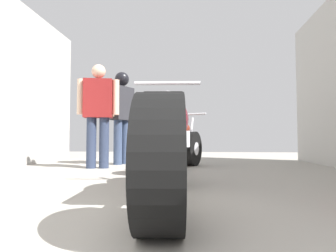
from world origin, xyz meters
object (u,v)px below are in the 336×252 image
motorcycle_black_naked (175,144)px  mechanic_in_blue (98,109)px  motorcycle_maroon_cruiser (165,142)px  mechanic_with_helmet (122,109)px

motorcycle_black_naked → mechanic_in_blue: size_ratio=1.13×
motorcycle_maroon_cruiser → mechanic_with_helmet: (-1.15, 3.14, 0.60)m
motorcycle_maroon_cruiser → mechanic_in_blue: bearing=119.4°
mechanic_with_helmet → motorcycle_maroon_cruiser: bearing=-69.9°
motorcycle_maroon_cruiser → mechanic_in_blue: mechanic_in_blue is taller
motorcycle_maroon_cruiser → mechanic_in_blue: (-1.34, 2.37, 0.52)m
motorcycle_maroon_cruiser → mechanic_in_blue: size_ratio=1.33×
motorcycle_black_naked → mechanic_in_blue: bearing=174.8°
mechanic_in_blue → mechanic_with_helmet: 0.80m
mechanic_in_blue → mechanic_with_helmet: bearing=76.4°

